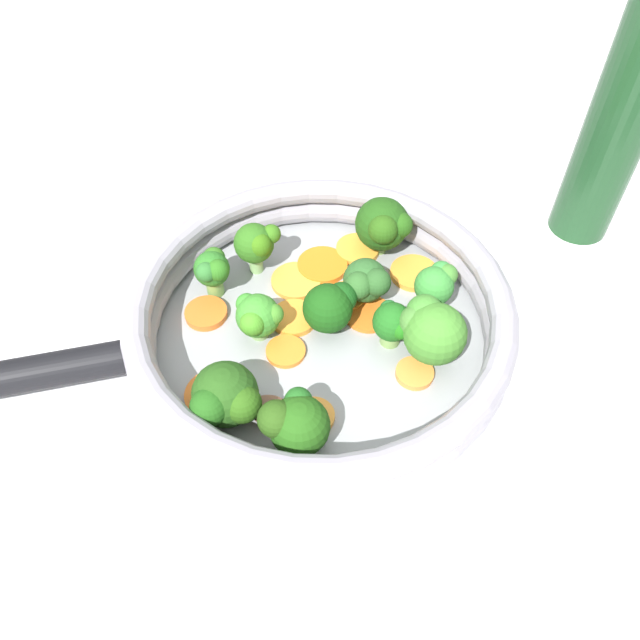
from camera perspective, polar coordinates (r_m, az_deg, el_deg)
name	(u,v)px	position (r m, az deg, el deg)	size (l,w,h in m)	color
ground_plane	(320,343)	(0.51, 0.00, -2.11)	(4.00, 4.00, 0.00)	silver
skillet	(320,338)	(0.51, 0.00, -1.61)	(0.28, 0.28, 0.01)	#939699
skillet_rim_wall	(320,314)	(0.48, 0.00, 0.52)	(0.30, 0.30, 0.04)	#94909B
skillet_handle	(5,378)	(0.51, -26.84, -4.75)	(0.03, 0.03, 0.20)	black
skillet_rivet_left	(155,324)	(0.52, -14.89, -0.39)	(0.01, 0.01, 0.01)	#969998
skillet_rivet_right	(160,395)	(0.47, -14.40, -6.63)	(0.01, 0.01, 0.01)	#929697
carrot_slice_0	(322,265)	(0.55, 0.22, 5.01)	(0.04, 0.04, 0.01)	orange
carrot_slice_1	(415,373)	(0.48, 8.65, -4.83)	(0.03, 0.03, 0.01)	orange
carrot_slice_2	(357,250)	(0.56, 3.45, 6.44)	(0.04, 0.04, 0.01)	orange
carrot_slice_3	(294,318)	(0.51, -2.41, 0.20)	(0.04, 0.04, 0.01)	orange
carrot_slice_4	(284,349)	(0.49, -3.31, -2.71)	(0.03, 0.03, 0.00)	orange
carrot_slice_5	(368,314)	(0.51, 4.42, 0.59)	(0.04, 0.04, 0.00)	orange
carrot_slice_6	(314,416)	(0.45, -0.59, -8.78)	(0.03, 0.03, 0.00)	orange
carrot_slice_7	(296,281)	(0.54, -2.21, 3.60)	(0.04, 0.04, 0.00)	#F99735
carrot_slice_8	(206,313)	(0.52, -10.37, 0.61)	(0.03, 0.03, 0.01)	orange
carrot_slice_9	(214,393)	(0.47, -9.67, -6.64)	(0.04, 0.04, 0.00)	orange
carrot_slice_10	(346,297)	(0.52, 2.41, 2.12)	(0.03, 0.03, 0.01)	orange
carrot_slice_11	(410,270)	(0.55, 8.27, 4.55)	(0.04, 0.04, 0.01)	orange
broccoli_floret_0	(213,269)	(0.52, -9.80, 4.60)	(0.04, 0.03, 0.04)	#729F4D
broccoli_floret_1	(226,397)	(0.44, -8.63, -7.01)	(0.05, 0.05, 0.05)	#7FA04E
broccoli_floret_2	(295,423)	(0.42, -2.27, -9.41)	(0.04, 0.05, 0.05)	#6C9E58
broccoli_floret_3	(258,243)	(0.53, -5.67, 7.04)	(0.04, 0.04, 0.05)	#82AC66
broccoli_floret_4	(328,303)	(0.49, 0.75, 1.53)	(0.04, 0.05, 0.04)	#7D9A5D
broccoli_floret_5	(393,323)	(0.48, 6.66, -0.28)	(0.04, 0.03, 0.04)	#7BA153
broccoli_floret_6	(431,330)	(0.47, 10.14, -0.87)	(0.05, 0.05, 0.05)	#7BA666
broccoli_floret_7	(436,284)	(0.50, 10.59, 3.26)	(0.03, 0.04, 0.05)	#86A55F
broccoli_floret_8	(366,281)	(0.51, 4.19, 3.57)	(0.04, 0.04, 0.04)	#5E8C42
broccoli_floret_9	(258,316)	(0.48, -5.73, 0.35)	(0.04, 0.04, 0.04)	#7CA15D
broccoli_floret_10	(383,225)	(0.54, 5.82, 8.63)	(0.05, 0.05, 0.05)	olive
mushroom_piece_0	(272,411)	(0.45, -4.43, -8.32)	(0.03, 0.03, 0.01)	brown
oil_bottle	(619,122)	(0.60, 25.69, 15.99)	(0.05, 0.05, 0.27)	#193D1E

